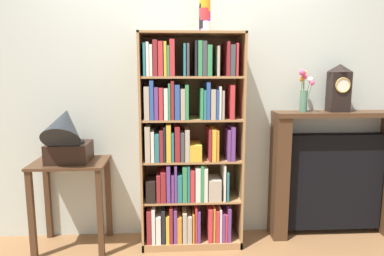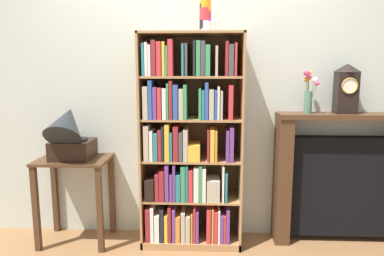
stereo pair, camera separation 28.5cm
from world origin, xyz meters
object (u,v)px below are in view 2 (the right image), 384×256
(side_table_left, at_px, (75,181))
(cup_stack, at_px, (205,16))
(flower_vase, at_px, (309,92))
(fireplace_mantel, at_px, (341,180))
(gramophone, at_px, (69,133))
(mantel_clock, at_px, (346,89))
(bookshelf, at_px, (187,150))

(side_table_left, bearing_deg, cup_stack, 3.81)
(flower_vase, bearing_deg, fireplace_mantel, 4.71)
(side_table_left, height_order, flower_vase, flower_vase)
(side_table_left, height_order, gramophone, gramophone)
(side_table_left, bearing_deg, mantel_clock, 2.22)
(side_table_left, xyz_separation_m, gramophone, (-0.00, -0.06, 0.42))
(gramophone, bearing_deg, mantel_clock, 3.79)
(gramophone, bearing_deg, side_table_left, 90.00)
(bookshelf, distance_m, cup_stack, 1.08)
(mantel_clock, relative_size, flower_vase, 1.14)
(cup_stack, relative_size, mantel_clock, 0.65)
(mantel_clock, bearing_deg, gramophone, -176.21)
(cup_stack, distance_m, fireplace_mantel, 1.77)
(gramophone, bearing_deg, fireplace_mantel, 4.33)
(gramophone, bearing_deg, flower_vase, 4.27)
(side_table_left, distance_m, fireplace_mantel, 2.26)
(fireplace_mantel, relative_size, mantel_clock, 2.81)
(gramophone, relative_size, mantel_clock, 1.30)
(bookshelf, relative_size, fireplace_mantel, 1.56)
(fireplace_mantel, distance_m, mantel_clock, 0.77)
(bookshelf, xyz_separation_m, gramophone, (-0.95, -0.08, 0.15))
(cup_stack, relative_size, side_table_left, 0.35)
(gramophone, distance_m, mantel_clock, 2.27)
(side_table_left, relative_size, fireplace_mantel, 0.65)
(bookshelf, height_order, flower_vase, bookshelf)
(side_table_left, height_order, mantel_clock, mantel_clock)
(fireplace_mantel, bearing_deg, mantel_clock, -136.38)
(fireplace_mantel, xyz_separation_m, flower_vase, (-0.32, -0.03, 0.74))
(gramophone, height_order, flower_vase, flower_vase)
(fireplace_mantel, bearing_deg, gramophone, -175.67)
(side_table_left, relative_size, flower_vase, 2.08)
(gramophone, xyz_separation_m, fireplace_mantel, (2.26, 0.17, -0.42))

